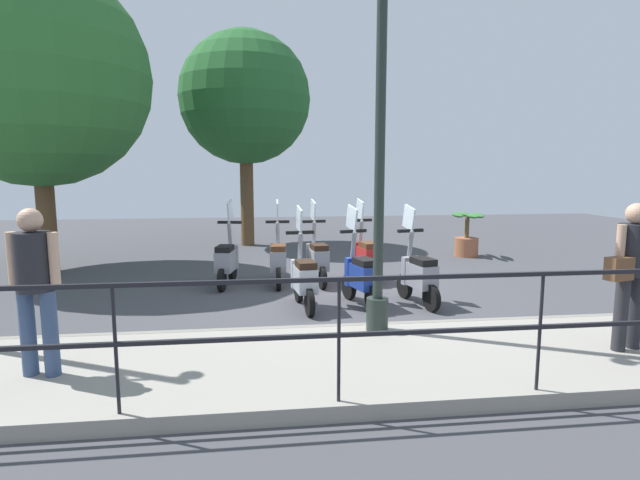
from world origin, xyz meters
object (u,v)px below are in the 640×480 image
Objects in this scene: pedestrian_with_bag at (631,265)px; pedestrian_distant at (35,279)px; lamp_post_near at (380,158)px; potted_palm at (467,238)px; tree_distant at (245,99)px; scooter_far_3 at (227,260)px; scooter_near_0 at (418,274)px; scooter_far_1 at (317,258)px; scooter_far_2 at (278,259)px; tree_large at (36,75)px; scooter_near_1 at (361,275)px; scooter_far_0 at (366,256)px; scooter_near_2 at (304,277)px.

pedestrian_with_bag and pedestrian_distant have the same top height.
lamp_post_near is 6.97m from potted_palm.
scooter_far_3 is (-4.97, 0.27, -3.49)m from tree_distant.
scooter_far_1 is (1.59, 1.39, 0.00)m from scooter_near_0.
scooter_far_2 and scooter_far_3 have the same top height.
tree_large reaches higher than scooter_near_1.
scooter_far_3 is (1.62, 3.02, 0.00)m from scooter_near_0.
scooter_far_2 is at bearing 18.49° from lamp_post_near.
tree_large reaches higher than lamp_post_near.
scooter_far_0 is 1.65m from scooter_far_2.
pedestrian_distant is 4.47m from scooter_near_1.
scooter_far_0 is (-2.41, 3.02, 0.04)m from potted_palm.
scooter_near_1 is 1.97m from scooter_far_2.
pedestrian_with_bag is 1.03× the size of scooter_near_2.
scooter_far_2 is at bearing 82.48° from scooter_far_1.
tree_distant reaches higher than scooter_near_0.
pedestrian_distant is 4.44m from scooter_far_3.
scooter_far_3 is (-0.08, 2.56, 0.00)m from scooter_far_0.
tree_distant is 3.74× the size of scooter_far_2.
scooter_near_0 is at bearing -157.40° from tree_distant.
potted_palm is 4.84m from scooter_near_0.
tree_large is 5.77× the size of potted_palm.
scooter_near_0 is 1.00× the size of scooter_far_2.
scooter_far_0 is 1.00× the size of scooter_far_2.
tree_distant is 6.12m from scooter_far_2.
scooter_far_2 is (-0.10, 1.64, 0.00)m from scooter_far_0.
tree_large is at bearing 94.40° from potted_palm.
scooter_far_3 is (0.02, 0.92, 0.00)m from scooter_far_2.
scooter_far_1 is 0.71m from scooter_far_2.
tree_large is 6.92m from scooter_near_2.
pedestrian_with_bag is 1.03× the size of scooter_far_0.
tree_large is 3.97× the size of scooter_near_1.
tree_large is 5.10m from tree_distant.
scooter_far_2 is at bearing 160.38° from pedestrian_distant.
pedestrian_distant is at bearing 151.38° from scooter_far_2.
tree_large reaches higher than scooter_far_0.
scooter_far_1 is 1.00× the size of scooter_far_3.
scooter_near_0 is (1.59, -1.03, -1.73)m from lamp_post_near.
tree_large is 5.36m from scooter_far_3.
pedestrian_distant is at bearing 133.12° from potted_palm.
scooter_far_3 is (0.03, 1.63, 0.00)m from scooter_far_1.
pedestrian_with_bag is 6.18m from scooter_far_3.
scooter_far_2 reaches higher than potted_palm.
potted_palm is 4.68m from scooter_far_1.
scooter_near_1 is 1.62m from scooter_far_1.
scooter_far_0 is 1.00× the size of scooter_far_1.
scooter_far_2 is (3.20, 1.07, -1.73)m from lamp_post_near.
tree_large is at bearing 51.52° from scooter_near_0.
scooter_near_2 is (-3.42, -4.94, -3.43)m from tree_large.
pedestrian_distant reaches higher than scooter_far_2.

